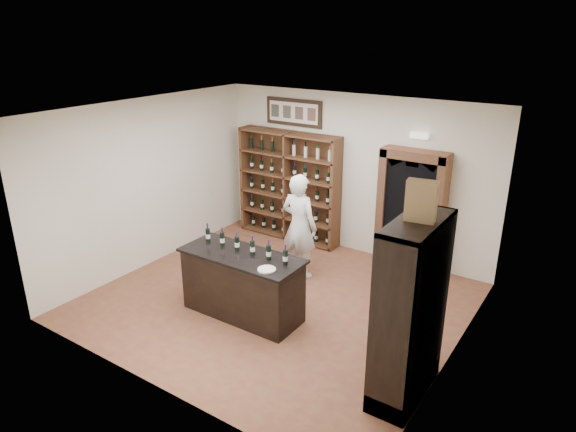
# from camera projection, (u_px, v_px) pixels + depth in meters

# --- Properties ---
(floor) EXTENTS (5.50, 5.50, 0.00)m
(floor) POSITION_uv_depth(u_px,v_px,m) (277.00, 301.00, 8.19)
(floor) COLOR brown
(floor) RESTS_ON ground
(ceiling) EXTENTS (5.50, 5.50, 0.00)m
(ceiling) POSITION_uv_depth(u_px,v_px,m) (275.00, 112.00, 7.14)
(ceiling) COLOR white
(ceiling) RESTS_ON wall_back
(wall_back) EXTENTS (5.50, 0.04, 3.00)m
(wall_back) POSITION_uv_depth(u_px,v_px,m) (352.00, 175.00, 9.61)
(wall_back) COLOR silver
(wall_back) RESTS_ON ground
(wall_left) EXTENTS (0.04, 5.00, 3.00)m
(wall_left) POSITION_uv_depth(u_px,v_px,m) (149.00, 183.00, 9.10)
(wall_left) COLOR silver
(wall_left) RESTS_ON ground
(wall_right) EXTENTS (0.04, 5.00, 3.00)m
(wall_right) POSITION_uv_depth(u_px,v_px,m) (461.00, 257.00, 6.23)
(wall_right) COLOR silver
(wall_right) RESTS_ON ground
(wine_shelf) EXTENTS (2.20, 0.38, 2.20)m
(wine_shelf) POSITION_uv_depth(u_px,v_px,m) (290.00, 186.00, 10.30)
(wine_shelf) COLOR #532E1C
(wine_shelf) RESTS_ON ground
(framed_picture) EXTENTS (1.25, 0.04, 0.52)m
(framed_picture) POSITION_uv_depth(u_px,v_px,m) (294.00, 112.00, 9.90)
(framed_picture) COLOR black
(framed_picture) RESTS_ON wall_back
(arched_doorway) EXTENTS (1.17, 0.35, 2.17)m
(arched_doorway) POSITION_uv_depth(u_px,v_px,m) (411.00, 208.00, 8.95)
(arched_doorway) COLOR black
(arched_doorway) RESTS_ON ground
(emergency_light) EXTENTS (0.30, 0.10, 0.10)m
(emergency_light) POSITION_uv_depth(u_px,v_px,m) (419.00, 135.00, 8.58)
(emergency_light) COLOR white
(emergency_light) RESTS_ON wall_back
(tasting_counter) EXTENTS (1.88, 0.78, 1.00)m
(tasting_counter) POSITION_uv_depth(u_px,v_px,m) (242.00, 285.00, 7.66)
(tasting_counter) COLOR black
(tasting_counter) RESTS_ON ground
(counter_bottle_0) EXTENTS (0.07, 0.07, 0.30)m
(counter_bottle_0) POSITION_uv_depth(u_px,v_px,m) (208.00, 235.00, 7.88)
(counter_bottle_0) COLOR black
(counter_bottle_0) RESTS_ON tasting_counter
(counter_bottle_1) EXTENTS (0.07, 0.07, 0.30)m
(counter_bottle_1) POSITION_uv_depth(u_px,v_px,m) (222.00, 239.00, 7.73)
(counter_bottle_1) COLOR black
(counter_bottle_1) RESTS_ON tasting_counter
(counter_bottle_2) EXTENTS (0.07, 0.07, 0.30)m
(counter_bottle_2) POSITION_uv_depth(u_px,v_px,m) (237.00, 243.00, 7.58)
(counter_bottle_2) COLOR black
(counter_bottle_2) RESTS_ON tasting_counter
(counter_bottle_3) EXTENTS (0.07, 0.07, 0.30)m
(counter_bottle_3) POSITION_uv_depth(u_px,v_px,m) (252.00, 248.00, 7.43)
(counter_bottle_3) COLOR black
(counter_bottle_3) RESTS_ON tasting_counter
(counter_bottle_4) EXTENTS (0.07, 0.07, 0.30)m
(counter_bottle_4) POSITION_uv_depth(u_px,v_px,m) (269.00, 252.00, 7.28)
(counter_bottle_4) COLOR black
(counter_bottle_4) RESTS_ON tasting_counter
(counter_bottle_5) EXTENTS (0.07, 0.07, 0.30)m
(counter_bottle_5) POSITION_uv_depth(u_px,v_px,m) (285.00, 257.00, 7.13)
(counter_bottle_5) COLOR black
(counter_bottle_5) RESTS_ON tasting_counter
(side_cabinet) EXTENTS (0.48, 1.20, 2.20)m
(side_cabinet) POSITION_uv_depth(u_px,v_px,m) (411.00, 338.00, 5.91)
(side_cabinet) COLOR black
(side_cabinet) RESTS_ON ground
(shopkeeper) EXTENTS (0.69, 0.46, 1.84)m
(shopkeeper) POSITION_uv_depth(u_px,v_px,m) (299.00, 226.00, 8.74)
(shopkeeper) COLOR white
(shopkeeper) RESTS_ON ground
(plate) EXTENTS (0.25, 0.25, 0.02)m
(plate) POSITION_uv_depth(u_px,v_px,m) (267.00, 269.00, 7.00)
(plate) COLOR silver
(plate) RESTS_ON tasting_counter
(wine_crate) EXTENTS (0.33, 0.18, 0.45)m
(wine_crate) POSITION_uv_depth(u_px,v_px,m) (421.00, 201.00, 5.33)
(wine_crate) COLOR tan
(wine_crate) RESTS_ON side_cabinet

